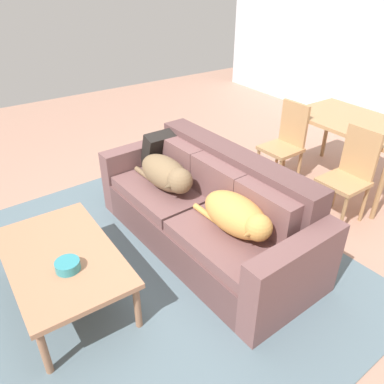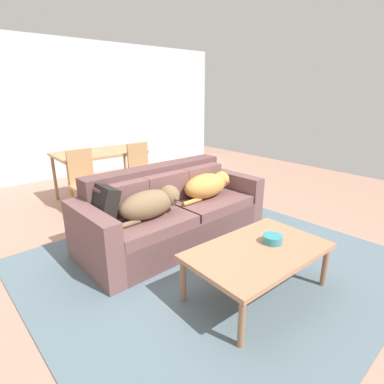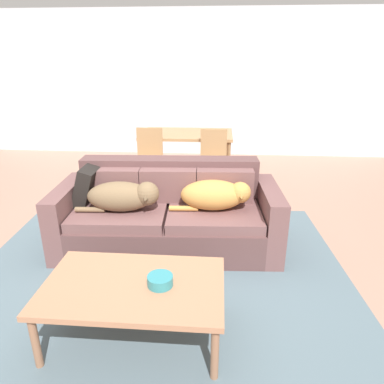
# 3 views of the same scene
# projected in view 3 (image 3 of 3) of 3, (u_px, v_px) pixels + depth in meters

# --- Properties ---
(ground_plane) EXTENTS (10.00, 10.00, 0.00)m
(ground_plane) POSITION_uv_depth(u_px,v_px,m) (149.00, 253.00, 3.54)
(ground_plane) COLOR tan
(back_partition) EXTENTS (8.00, 0.12, 2.70)m
(back_partition) POSITION_uv_depth(u_px,v_px,m) (186.00, 85.00, 6.77)
(back_partition) COLOR silver
(back_partition) RESTS_ON ground
(area_rug) EXTENTS (3.56, 3.31, 0.01)m
(area_rug) POSITION_uv_depth(u_px,v_px,m) (158.00, 283.00, 3.06)
(area_rug) COLOR slate
(area_rug) RESTS_ON ground
(couch) EXTENTS (2.25, 1.03, 0.86)m
(couch) POSITION_uv_depth(u_px,v_px,m) (168.00, 215.00, 3.60)
(couch) COLOR brown
(couch) RESTS_ON ground
(dog_on_left_cushion) EXTENTS (0.81, 0.34, 0.30)m
(dog_on_left_cushion) POSITION_uv_depth(u_px,v_px,m) (125.00, 196.00, 3.35)
(dog_on_left_cushion) COLOR #7C6346
(dog_on_left_cushion) RESTS_ON couch
(dog_on_right_cushion) EXTENTS (0.78, 0.36, 0.29)m
(dog_on_right_cushion) POSITION_uv_depth(u_px,v_px,m) (216.00, 195.00, 3.38)
(dog_on_right_cushion) COLOR #D09248
(dog_on_right_cushion) RESTS_ON couch
(throw_pillow_by_left_arm) EXTENTS (0.26, 0.39, 0.41)m
(throw_pillow_by_left_arm) POSITION_uv_depth(u_px,v_px,m) (87.00, 185.00, 3.56)
(throw_pillow_by_left_arm) COLOR black
(throw_pillow_by_left_arm) RESTS_ON couch
(coffee_table) EXTENTS (1.21, 0.74, 0.44)m
(coffee_table) POSITION_uv_depth(u_px,v_px,m) (134.00, 289.00, 2.36)
(coffee_table) COLOR tan
(coffee_table) RESTS_ON ground
(bowl_on_coffee_table) EXTENTS (0.17, 0.17, 0.07)m
(bowl_on_coffee_table) POSITION_uv_depth(u_px,v_px,m) (160.00, 281.00, 2.31)
(bowl_on_coffee_table) COLOR teal
(bowl_on_coffee_table) RESTS_ON coffee_table
(dining_table) EXTENTS (1.37, 0.86, 0.78)m
(dining_table) POSITION_uv_depth(u_px,v_px,m) (187.00, 138.00, 5.32)
(dining_table) COLOR tan
(dining_table) RESTS_ON ground
(dining_chair_near_left) EXTENTS (0.42, 0.42, 0.94)m
(dining_chair_near_left) POSITION_uv_depth(u_px,v_px,m) (149.00, 160.00, 4.91)
(dining_chair_near_left) COLOR tan
(dining_chair_near_left) RESTS_ON ground
(dining_chair_near_right) EXTENTS (0.41, 0.41, 0.94)m
(dining_chair_near_right) POSITION_uv_depth(u_px,v_px,m) (213.00, 162.00, 4.80)
(dining_chair_near_right) COLOR tan
(dining_chair_near_right) RESTS_ON ground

